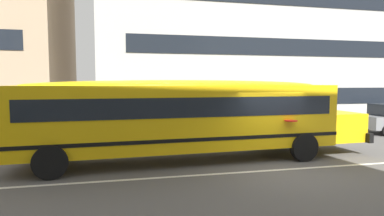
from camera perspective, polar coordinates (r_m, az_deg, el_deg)
The scene contains 4 objects.
ground_plane at distance 11.19m, azimuth 15.56°, elevation -10.36°, with size 400.00×400.00×0.00m, color #54514F.
sidewalk_far at distance 18.92m, azimuth 3.20°, elevation -4.11°, with size 120.00×3.00×0.01m, color gray.
lane_centreline at distance 11.18m, azimuth 15.56°, elevation -10.34°, with size 110.00×0.16×0.01m, color silver.
school_bus at distance 11.81m, azimuth -0.69°, elevation -0.85°, with size 13.15×3.18×2.92m.
Camera 1 is at (-5.21, -9.48, 2.84)m, focal length 30.49 mm.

